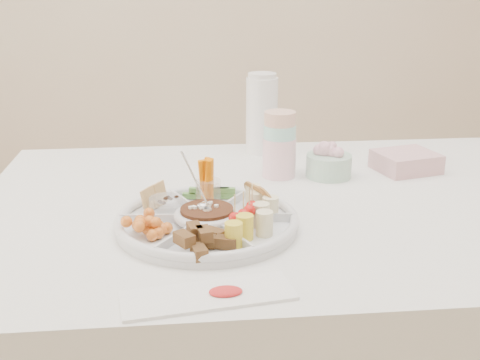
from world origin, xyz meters
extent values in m
cube|color=white|center=(0.00, 0.00, 0.38)|extent=(1.52, 1.02, 0.76)
cylinder|color=white|center=(-0.22, -0.15, 0.78)|extent=(0.41, 0.41, 0.04)
cylinder|color=#422017|center=(-0.22, -0.15, 0.79)|extent=(0.12, 0.12, 0.04)
cylinder|color=beige|center=(-0.02, 0.18, 0.88)|extent=(0.09, 0.09, 0.24)
cylinder|color=white|center=(-0.03, 0.42, 0.88)|extent=(0.11, 0.11, 0.24)
cylinder|color=#AEE9C0|center=(0.11, 0.17, 0.80)|extent=(0.13, 0.13, 0.09)
cube|color=#DCA5AB|center=(0.34, 0.19, 0.78)|extent=(0.18, 0.17, 0.05)
cube|color=white|center=(-0.24, -0.43, 0.76)|extent=(0.30, 0.14, 0.01)
camera|label=1|loc=(-0.27, -1.32, 1.27)|focal=45.00mm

